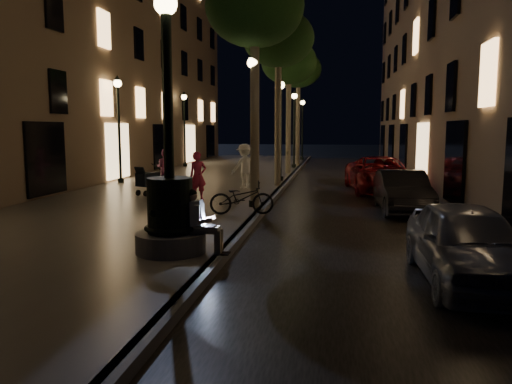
% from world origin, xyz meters
% --- Properties ---
extents(ground, '(120.00, 120.00, 0.00)m').
position_xyz_m(ground, '(0.00, 15.00, 0.00)').
color(ground, black).
rests_on(ground, ground).
extents(cobble_lane, '(6.00, 45.00, 0.02)m').
position_xyz_m(cobble_lane, '(3.00, 15.00, 0.01)').
color(cobble_lane, black).
rests_on(cobble_lane, ground).
extents(promenade, '(8.00, 45.00, 0.20)m').
position_xyz_m(promenade, '(-4.00, 15.00, 0.10)').
color(promenade, slate).
rests_on(promenade, ground).
extents(curb_strip, '(0.25, 45.00, 0.20)m').
position_xyz_m(curb_strip, '(0.00, 15.00, 0.10)').
color(curb_strip, '#59595B').
rests_on(curb_strip, ground).
extents(building_right, '(8.00, 36.00, 15.00)m').
position_xyz_m(building_right, '(10.00, 18.00, 7.50)').
color(building_right, '#846A52').
rests_on(building_right, ground).
extents(building_left, '(8.00, 36.00, 15.00)m').
position_xyz_m(building_left, '(-12.00, 18.00, 7.50)').
color(building_left, '#846A52').
rests_on(building_left, ground).
extents(fountain_lamppost, '(1.40, 1.40, 5.21)m').
position_xyz_m(fountain_lamppost, '(-1.00, 2.00, 1.21)').
color(fountain_lamppost, '#59595B').
rests_on(fountain_lamppost, promenade).
extents(seated_man_laptop, '(0.91, 0.31, 1.29)m').
position_xyz_m(seated_man_laptop, '(-0.39, 2.00, 0.89)').
color(seated_man_laptop, tan).
rests_on(seated_man_laptop, promenade).
extents(tree_near, '(3.00, 3.00, 7.30)m').
position_xyz_m(tree_near, '(-0.25, 8.00, 6.24)').
color(tree_near, '#6B604C').
rests_on(tree_near, promenade).
extents(tree_second, '(3.00, 3.00, 7.40)m').
position_xyz_m(tree_second, '(-0.20, 14.00, 6.33)').
color(tree_second, '#6B604C').
rests_on(tree_second, promenade).
extents(tree_third, '(3.00, 3.00, 7.20)m').
position_xyz_m(tree_third, '(-0.30, 20.00, 6.14)').
color(tree_third, '#6B604C').
rests_on(tree_third, promenade).
extents(tree_far, '(3.00, 3.00, 7.50)m').
position_xyz_m(tree_far, '(-0.22, 26.00, 6.43)').
color(tree_far, '#6B604C').
rests_on(tree_far, promenade).
extents(lamp_curb_a, '(0.36, 0.36, 4.81)m').
position_xyz_m(lamp_curb_a, '(-0.30, 8.00, 3.24)').
color(lamp_curb_a, black).
rests_on(lamp_curb_a, promenade).
extents(lamp_curb_b, '(0.36, 0.36, 4.81)m').
position_xyz_m(lamp_curb_b, '(-0.30, 16.00, 3.24)').
color(lamp_curb_b, black).
rests_on(lamp_curb_b, promenade).
extents(lamp_curb_c, '(0.36, 0.36, 4.81)m').
position_xyz_m(lamp_curb_c, '(-0.30, 24.00, 3.24)').
color(lamp_curb_c, black).
rests_on(lamp_curb_c, promenade).
extents(lamp_curb_d, '(0.36, 0.36, 4.81)m').
position_xyz_m(lamp_curb_d, '(-0.30, 32.00, 3.24)').
color(lamp_curb_d, black).
rests_on(lamp_curb_d, promenade).
extents(lamp_left_b, '(0.36, 0.36, 4.81)m').
position_xyz_m(lamp_left_b, '(-7.40, 14.00, 3.24)').
color(lamp_left_b, black).
rests_on(lamp_left_b, promenade).
extents(lamp_left_c, '(0.36, 0.36, 4.81)m').
position_xyz_m(lamp_left_c, '(-7.40, 24.00, 3.24)').
color(lamp_left_c, black).
rests_on(lamp_left_c, promenade).
extents(stroller, '(0.78, 1.14, 1.18)m').
position_xyz_m(stroller, '(-4.60, 10.10, 0.79)').
color(stroller, black).
rests_on(stroller, promenade).
extents(car_front, '(1.71, 4.10, 1.39)m').
position_xyz_m(car_front, '(4.50, 1.50, 0.69)').
color(car_front, '#929499').
rests_on(car_front, ground).
extents(car_second, '(1.55, 4.08, 1.33)m').
position_xyz_m(car_second, '(4.37, 8.88, 0.66)').
color(car_second, black).
rests_on(car_second, ground).
extents(car_third, '(2.96, 5.54, 1.48)m').
position_xyz_m(car_third, '(4.14, 13.97, 0.74)').
color(car_third, maroon).
rests_on(car_third, ground).
extents(pedestrian_red, '(0.73, 0.68, 1.67)m').
position_xyz_m(pedestrian_red, '(-2.42, 9.16, 1.04)').
color(pedestrian_red, '#C9284C').
rests_on(pedestrian_red, promenade).
extents(pedestrian_pink, '(0.79, 0.63, 1.58)m').
position_xyz_m(pedestrian_pink, '(-5.00, 13.18, 0.99)').
color(pedestrian_pink, pink).
rests_on(pedestrian_pink, promenade).
extents(pedestrian_white, '(1.35, 1.27, 1.83)m').
position_xyz_m(pedestrian_white, '(-1.44, 12.78, 1.12)').
color(pedestrian_white, white).
rests_on(pedestrian_white, promenade).
extents(bicycle, '(1.93, 1.01, 0.96)m').
position_xyz_m(bicycle, '(-0.40, 6.56, 0.68)').
color(bicycle, black).
rests_on(bicycle, promenade).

